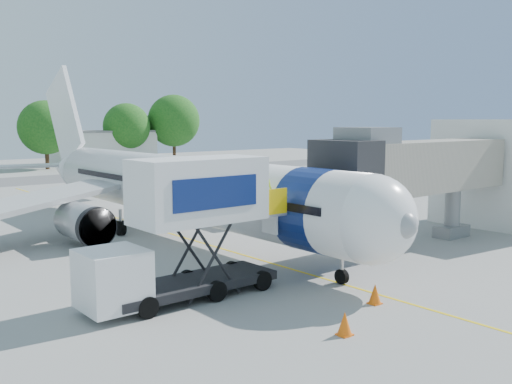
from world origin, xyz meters
TOP-DOWN VIEW (x-y plane):
  - ground at (0.00, 0.00)m, footprint 160.00×160.00m
  - guidance_line at (0.00, 0.00)m, footprint 0.15×70.00m
  - aircraft at (0.00, 4.12)m, footprint 34.17×37.73m
  - jet_bridge at (7.99, -7.00)m, footprint 13.90×3.20m
  - terminal_stub at (18.50, -7.00)m, footprint 5.00×8.00m
  - catering_hiloader at (-6.27, -7.00)m, footprint 8.55×2.44m
  - safety_cone_a at (-1.03, -12.11)m, footprint 0.49×0.49m
  - safety_cone_b at (-4.34, -13.53)m, footprint 0.50×0.50m
  - outbuilding_right at (22.00, 62.00)m, footprint 16.40×7.40m
  - tree_e at (10.72, 56.03)m, footprint 7.65×7.65m
  - tree_f at (25.25, 60.02)m, footprint 7.61×7.61m
  - tree_g at (33.62, 59.08)m, footprint 8.84×8.84m

SIDE VIEW (x-z plane):
  - ground at x=0.00m, z-range 0.00..0.00m
  - guidance_line at x=0.00m, z-range 0.00..0.01m
  - safety_cone_a at x=-1.03m, z-range -0.02..0.77m
  - safety_cone_b at x=-4.34m, z-range -0.02..0.77m
  - outbuilding_right at x=22.00m, z-range 0.01..5.31m
  - catering_hiloader at x=-6.27m, z-range 0.01..5.51m
  - aircraft at x=0.00m, z-range -2.73..8.62m
  - terminal_stub at x=18.50m, z-range 0.00..7.00m
  - jet_bridge at x=7.99m, z-range 1.04..7.64m
  - tree_f at x=25.25m, z-range 1.04..10.74m
  - tree_e at x=10.72m, z-range 1.04..10.79m
  - tree_g at x=33.62m, z-range 1.21..12.48m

